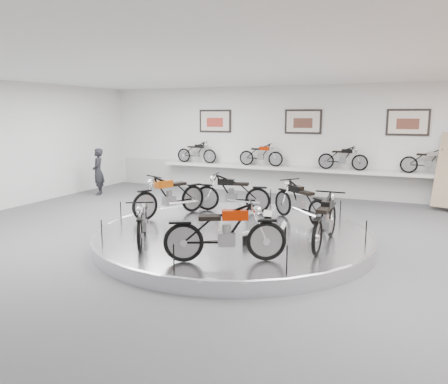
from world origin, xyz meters
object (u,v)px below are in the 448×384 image
at_px(bike_b, 232,193).
at_px(bike_c, 170,195).
at_px(bike_d, 142,220).
at_px(shelf, 300,169).
at_px(bike_a, 300,201).
at_px(bike_e, 225,232).
at_px(display_platform, 233,236).
at_px(bike_f, 325,220).
at_px(visitor, 98,172).

xyz_separation_m(bike_b, bike_c, (-1.31, -1.14, 0.03)).
relative_size(bike_c, bike_d, 1.19).
height_order(shelf, bike_d, bike_d).
xyz_separation_m(bike_a, bike_c, (-3.29, -0.78, 0.05)).
height_order(bike_a, bike_c, bike_c).
bearing_deg(bike_b, bike_a, 160.08).
bearing_deg(bike_e, bike_d, 141.35).
bearing_deg(bike_a, bike_e, 120.01).
xyz_separation_m(display_platform, bike_b, (-0.77, 1.81, 0.68)).
bearing_deg(display_platform, bike_b, 113.06).
height_order(shelf, bike_f, bike_f).
relative_size(bike_b, bike_c, 0.94).
distance_m(shelf, bike_d, 8.15).
bearing_deg(display_platform, shelf, 90.00).
xyz_separation_m(bike_e, visitor, (-7.65, 5.84, 0.00)).
bearing_deg(display_platform, bike_d, -130.58).
distance_m(display_platform, bike_a, 2.01).
distance_m(bike_e, bike_f, 2.28).
distance_m(bike_b, bike_e, 4.17).
relative_size(bike_e, visitor, 1.10).
distance_m(shelf, bike_f, 7.09).
relative_size(display_platform, shelf, 0.58).
bearing_deg(visitor, display_platform, 28.17).
bearing_deg(bike_d, visitor, -163.67).
distance_m(bike_c, bike_f, 4.38).
bearing_deg(bike_e, shelf, 68.21).
height_order(bike_a, bike_d, bike_a).
height_order(bike_b, bike_c, bike_c).
bearing_deg(bike_c, bike_e, 70.17).
height_order(bike_a, bike_f, bike_f).
distance_m(shelf, visitor, 7.44).
xyz_separation_m(bike_f, visitor, (-9.13, 4.10, 0.03)).
bearing_deg(bike_f, bike_b, 54.67).
distance_m(bike_e, visitor, 9.62).
bearing_deg(visitor, bike_d, 12.43).
bearing_deg(bike_b, bike_c, 31.53).
bearing_deg(bike_f, bike_c, 77.43).
distance_m(display_platform, bike_b, 2.09).
bearing_deg(bike_f, bike_e, 140.54).
bearing_deg(bike_c, visitor, -97.40).
xyz_separation_m(bike_a, bike_e, (-0.51, -3.53, 0.04)).
bearing_deg(bike_c, bike_a, 128.24).
bearing_deg(visitor, bike_c, 24.23).
distance_m(bike_a, bike_f, 2.04).
relative_size(display_platform, visitor, 3.70).
bearing_deg(bike_d, shelf, 140.58).
height_order(bike_e, bike_f, bike_e).
distance_m(bike_c, bike_e, 3.91).
relative_size(bike_f, visitor, 1.05).
relative_size(bike_c, bike_f, 1.06).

